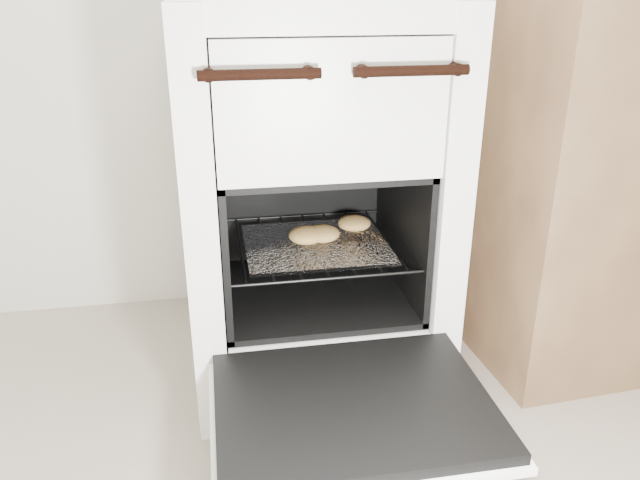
# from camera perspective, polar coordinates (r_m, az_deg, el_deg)

# --- Properties ---
(stove) EXTENTS (0.57, 0.63, 0.87)m
(stove) POSITION_cam_1_polar(r_m,az_deg,el_deg) (1.47, -0.95, 3.73)
(stove) COLOR white
(stove) RESTS_ON ground
(oven_door) EXTENTS (0.51, 0.40, 0.04)m
(oven_door) POSITION_cam_1_polar(r_m,az_deg,el_deg) (1.16, 3.05, -15.05)
(oven_door) COLOR black
(oven_door) RESTS_ON stove
(oven_rack) EXTENTS (0.41, 0.40, 0.01)m
(oven_rack) POSITION_cam_1_polar(r_m,az_deg,el_deg) (1.44, -0.53, -0.31)
(oven_rack) COLOR black
(oven_rack) RESTS_ON stove
(foil_sheet) EXTENTS (0.32, 0.28, 0.01)m
(foil_sheet) POSITION_cam_1_polar(r_m,az_deg,el_deg) (1.42, -0.40, -0.39)
(foil_sheet) COLOR white
(foil_sheet) RESTS_ON oven_rack
(baked_rolls) EXTENTS (0.23, 0.16, 0.04)m
(baked_rolls) POSITION_cam_1_polar(r_m,az_deg,el_deg) (1.44, 0.60, 0.86)
(baked_rolls) COLOR #E3A85A
(baked_rolls) RESTS_ON foil_sheet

